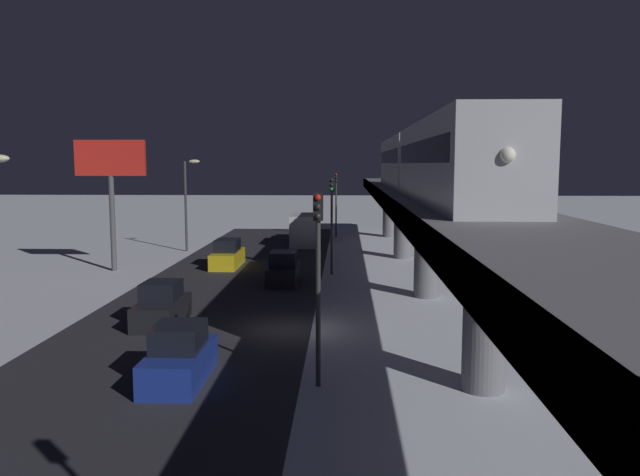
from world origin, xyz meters
name	(u,v)px	position (x,y,z in m)	size (l,w,h in m)	color
ground_plane	(287,329)	(0.00, 0.00, 0.00)	(240.00, 240.00, 0.00)	silver
avenue_asphalt	(188,328)	(4.43, 0.00, 0.00)	(11.00, 87.22, 0.01)	#28282D
elevated_railway	(448,220)	(-6.95, 0.00, 4.90)	(5.00, 87.22, 5.69)	slate
subway_train	(425,161)	(-7.05, -8.90, 7.47)	(2.94, 36.87, 3.40)	#B7BABF
sedan_black	(162,307)	(5.83, -0.75, 0.78)	(1.91, 4.04, 1.97)	black
sedan_blue_2	(179,358)	(3.03, 6.85, 0.80)	(1.80, 4.08, 1.97)	navy
sedan_yellow	(227,256)	(5.83, -17.15, 0.80)	(1.80, 4.75, 1.97)	gold
sedan_black_2	(283,270)	(1.23, -10.93, 0.80)	(1.80, 4.06, 1.97)	black
box_truck	(306,230)	(1.03, -30.06, 1.35)	(2.40, 7.40, 2.80)	black
traffic_light_near	(318,261)	(-1.67, 7.16, 4.20)	(0.32, 0.44, 6.40)	#2D2D2D
traffic_light_mid	(332,211)	(-1.67, -14.24, 4.20)	(0.32, 0.44, 6.40)	#2D2D2D
traffic_light_far	(336,195)	(-1.67, -35.63, 4.20)	(0.32, 0.44, 6.40)	#2D2D2D
commercial_billboard	(111,171)	(13.29, -15.10, 6.83)	(4.80, 0.36, 8.90)	#4C4C51
street_lamp_far	(188,194)	(10.50, -25.00, 4.81)	(1.35, 0.44, 7.65)	#38383D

